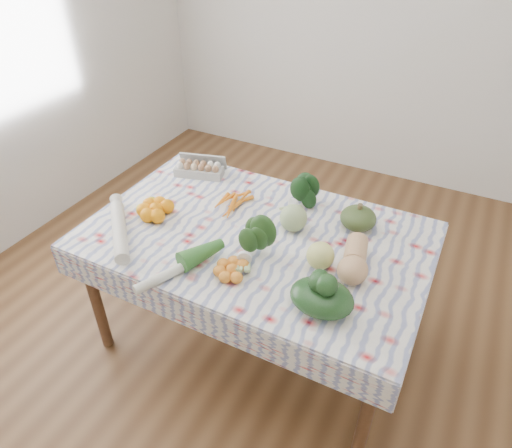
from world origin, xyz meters
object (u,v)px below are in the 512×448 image
Objects in this scene: dining_table at (256,247)px; egg_carton at (199,170)px; butternut_squash at (355,258)px; grapefruit at (320,256)px; kabocha_squash at (358,218)px; cabbage at (293,218)px.

egg_carton reaches higher than dining_table.
butternut_squash is 0.15m from grapefruit.
kabocha_squash is 0.37m from grapefruit.
butternut_squash reaches higher than egg_carton.
kabocha_squash is at bearing 92.84° from butternut_squash.
butternut_squash reaches higher than grapefruit.
egg_carton is 0.75m from cabbage.
egg_carton is at bearing 154.60° from grapefruit.
kabocha_squash is (0.43, 0.27, 0.14)m from dining_table.
kabocha_squash is 0.32m from butternut_squash.
cabbage is 0.30m from grapefruit.
dining_table is 5.66× the size of egg_carton.
kabocha_squash is 1.42× the size of grapefruit.
dining_table is 0.24m from cabbage.
cabbage is (-0.28, -0.16, 0.01)m from kabocha_squash.
egg_carton is 1.13m from butternut_squash.
grapefruit is (-0.14, -0.05, -0.00)m from butternut_squash.
butternut_squash is 2.29× the size of grapefruit.
egg_carton is 0.99× the size of butternut_squash.
cabbage reaches higher than butternut_squash.
butternut_squash is at bearing -75.97° from kabocha_squash.
cabbage is at bearing 38.30° from dining_table.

